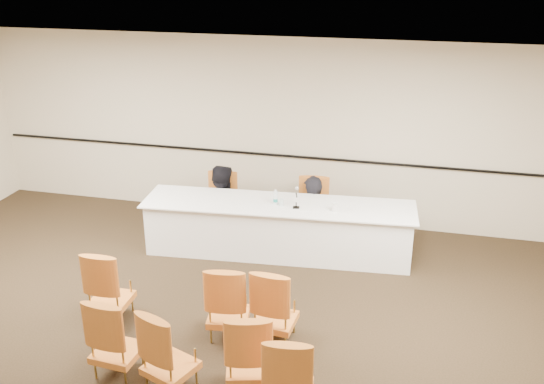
{
  "coord_description": "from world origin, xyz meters",
  "views": [
    {
      "loc": [
        2.19,
        -5.21,
        4.25
      ],
      "look_at": [
        0.28,
        2.6,
        1.0
      ],
      "focal_mm": 40.0,
      "sensor_mm": 36.0,
      "label": 1
    }
  ],
  "objects_px": {
    "coffee_cup": "(335,207)",
    "aud_chair_back_right": "(289,374)",
    "aud_chair_front_mid": "(228,300)",
    "aud_chair_back_mid": "(170,349)",
    "aud_chair_extra": "(249,350)",
    "panel_table": "(278,228)",
    "water_bottle": "(275,197)",
    "drinking_glass": "(282,203)",
    "aud_chair_back_left": "(116,334)",
    "panelist_main": "(312,223)",
    "aud_chair_front_right": "(275,304)",
    "panelist_second": "(221,213)",
    "panelist_main_chair": "(312,210)",
    "panelist_second_chair": "(220,204)",
    "microphone": "(296,199)",
    "aud_chair_front_left": "(110,284)"
  },
  "relations": [
    {
      "from": "panelist_main",
      "to": "aud_chair_front_mid",
      "type": "height_order",
      "value": "panelist_main"
    },
    {
      "from": "aud_chair_front_mid",
      "to": "aud_chair_back_mid",
      "type": "distance_m",
      "value": 1.07
    },
    {
      "from": "drinking_glass",
      "to": "aud_chair_front_left",
      "type": "height_order",
      "value": "aud_chair_front_left"
    },
    {
      "from": "panel_table",
      "to": "aud_chair_front_right",
      "type": "distance_m",
      "value": 2.17
    },
    {
      "from": "aud_chair_back_left",
      "to": "coffee_cup",
      "type": "bearing_deg",
      "value": 62.65
    },
    {
      "from": "water_bottle",
      "to": "aud_chair_back_right",
      "type": "xyz_separation_m",
      "value": [
        0.91,
        -3.25,
        -0.43
      ]
    },
    {
      "from": "aud_chair_front_right",
      "to": "aud_chair_back_right",
      "type": "xyz_separation_m",
      "value": [
        0.42,
        -1.16,
        0.0
      ]
    },
    {
      "from": "aud_chair_front_left",
      "to": "aud_chair_back_left",
      "type": "distance_m",
      "value": 1.08
    },
    {
      "from": "microphone",
      "to": "aud_chair_back_right",
      "type": "bearing_deg",
      "value": -88.04
    },
    {
      "from": "aud_chair_front_mid",
      "to": "aud_chair_extra",
      "type": "height_order",
      "value": "same"
    },
    {
      "from": "panel_table",
      "to": "panelist_main",
      "type": "xyz_separation_m",
      "value": [
        0.4,
        0.61,
        -0.16
      ]
    },
    {
      "from": "drinking_glass",
      "to": "aud_chair_back_left",
      "type": "bearing_deg",
      "value": -109.84
    },
    {
      "from": "panelist_main_chair",
      "to": "microphone",
      "type": "xyz_separation_m",
      "value": [
        -0.11,
        -0.72,
        0.46
      ]
    },
    {
      "from": "aud_chair_back_mid",
      "to": "aud_chair_back_right",
      "type": "bearing_deg",
      "value": 17.18
    },
    {
      "from": "panelist_second_chair",
      "to": "aud_chair_back_left",
      "type": "distance_m",
      "value": 3.59
    },
    {
      "from": "coffee_cup",
      "to": "aud_chair_front_right",
      "type": "bearing_deg",
      "value": -100.5
    },
    {
      "from": "aud_chair_front_mid",
      "to": "aud_chair_front_right",
      "type": "bearing_deg",
      "value": -2.83
    },
    {
      "from": "panelist_main",
      "to": "aud_chair_back_left",
      "type": "xyz_separation_m",
      "value": [
        -1.43,
        -3.71,
        0.23
      ]
    },
    {
      "from": "water_bottle",
      "to": "aud_chair_front_mid",
      "type": "relative_size",
      "value": 0.23
    },
    {
      "from": "aud_chair_front_right",
      "to": "aud_chair_back_right",
      "type": "relative_size",
      "value": 1.0
    },
    {
      "from": "panelist_second",
      "to": "aud_chair_back_right",
      "type": "relative_size",
      "value": 1.69
    },
    {
      "from": "panelist_second",
      "to": "drinking_glass",
      "type": "height_order",
      "value": "panelist_second"
    },
    {
      "from": "panel_table",
      "to": "aud_chair_front_mid",
      "type": "distance_m",
      "value": 2.18
    },
    {
      "from": "panelist_second",
      "to": "water_bottle",
      "type": "height_order",
      "value": "panelist_second"
    },
    {
      "from": "panelist_main",
      "to": "aud_chair_extra",
      "type": "distance_m",
      "value": 3.64
    },
    {
      "from": "panelist_main",
      "to": "aud_chair_front_mid",
      "type": "bearing_deg",
      "value": 76.46
    },
    {
      "from": "coffee_cup",
      "to": "panelist_main_chair",
      "type": "bearing_deg",
      "value": 122.18
    },
    {
      "from": "drinking_glass",
      "to": "aud_chair_front_left",
      "type": "relative_size",
      "value": 0.11
    },
    {
      "from": "panelist_main",
      "to": "aud_chair_back_mid",
      "type": "bearing_deg",
      "value": 74.74
    },
    {
      "from": "water_bottle",
      "to": "aud_chair_back_left",
      "type": "xyz_separation_m",
      "value": [
        -0.99,
        -3.07,
        -0.43
      ]
    },
    {
      "from": "aud_chair_front_mid",
      "to": "aud_chair_back_mid",
      "type": "bearing_deg",
      "value": -114.49
    },
    {
      "from": "aud_chair_back_mid",
      "to": "aud_chair_extra",
      "type": "bearing_deg",
      "value": 33.83
    },
    {
      "from": "panelist_main_chair",
      "to": "panelist_second",
      "type": "height_order",
      "value": "panelist_second"
    },
    {
      "from": "aud_chair_front_right",
      "to": "panelist_second",
      "type": "bearing_deg",
      "value": 124.47
    },
    {
      "from": "panelist_main",
      "to": "panelist_second",
      "type": "relative_size",
      "value": 1.0
    },
    {
      "from": "panelist_second",
      "to": "aud_chair_back_left",
      "type": "xyz_separation_m",
      "value": [
        0.03,
        -3.59,
        0.15
      ]
    },
    {
      "from": "drinking_glass",
      "to": "microphone",
      "type": "bearing_deg",
      "value": -8.84
    },
    {
      "from": "panelist_second_chair",
      "to": "aud_chair_extra",
      "type": "distance_m",
      "value": 3.81
    },
    {
      "from": "coffee_cup",
      "to": "aud_chair_front_mid",
      "type": "relative_size",
      "value": 0.15
    },
    {
      "from": "aud_chair_front_left",
      "to": "aud_chair_back_right",
      "type": "distance_m",
      "value": 2.7
    },
    {
      "from": "coffee_cup",
      "to": "aud_chair_back_right",
      "type": "height_order",
      "value": "aud_chair_back_right"
    },
    {
      "from": "panelist_main",
      "to": "aud_chair_front_left",
      "type": "relative_size",
      "value": 1.68
    },
    {
      "from": "panelist_second_chair",
      "to": "water_bottle",
      "type": "distance_m",
      "value": 1.23
    },
    {
      "from": "panel_table",
      "to": "water_bottle",
      "type": "height_order",
      "value": "water_bottle"
    },
    {
      "from": "panelist_main",
      "to": "drinking_glass",
      "type": "relative_size",
      "value": 15.98
    },
    {
      "from": "panelist_main",
      "to": "drinking_glass",
      "type": "height_order",
      "value": "panelist_main"
    },
    {
      "from": "coffee_cup",
      "to": "aud_chair_back_right",
      "type": "distance_m",
      "value": 3.22
    },
    {
      "from": "aud_chair_extra",
      "to": "panel_table",
      "type": "bearing_deg",
      "value": 82.03
    },
    {
      "from": "water_bottle",
      "to": "aud_chair_extra",
      "type": "relative_size",
      "value": 0.23
    },
    {
      "from": "panelist_main_chair",
      "to": "aud_chair_front_mid",
      "type": "distance_m",
      "value": 2.83
    }
  ]
}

